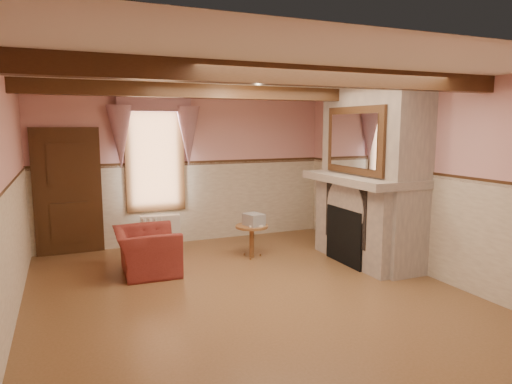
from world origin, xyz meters
name	(u,v)px	position (x,y,z in m)	size (l,w,h in m)	color
floor	(246,293)	(0.00, 0.00, 0.00)	(5.50, 6.00, 0.01)	brown
ceiling	(245,77)	(0.00, 0.00, 2.80)	(5.50, 6.00, 0.01)	silver
wall_back	(187,168)	(0.00, 3.00, 1.40)	(5.50, 0.02, 2.80)	#D49393
wall_front	(407,243)	(0.00, -3.00, 1.40)	(5.50, 0.02, 2.80)	#D49393
wall_left	(3,202)	(-2.75, 0.00, 1.40)	(0.02, 6.00, 2.80)	#D49393
wall_right	(414,179)	(2.75, 0.00, 1.40)	(0.02, 6.00, 2.80)	#D49393
wainscot	(246,238)	(0.00, 0.00, 0.75)	(5.50, 6.00, 1.50)	beige
chair_rail	(246,181)	(0.00, 0.00, 1.50)	(5.50, 6.00, 0.08)	black
firebox	(348,236)	(2.00, 0.60, 0.45)	(0.20, 0.95, 0.90)	black
armchair	(147,251)	(-1.06, 1.36, 0.34)	(1.04, 0.91, 0.67)	maroon
side_table	(252,241)	(0.70, 1.51, 0.28)	(0.55, 0.55, 0.55)	brown
book_stack	(254,220)	(0.73, 1.48, 0.65)	(0.26, 0.32, 0.20)	#B7AD8C
radiator	(161,232)	(-0.59, 2.70, 0.30)	(0.70, 0.18, 0.60)	silver
bowl	(358,172)	(2.24, 0.73, 1.46)	(0.35, 0.35, 0.09)	brown
mantel_clock	(345,166)	(2.24, 1.11, 1.52)	(0.14, 0.24, 0.20)	black
oil_lamp	(344,164)	(2.24, 1.13, 1.56)	(0.11, 0.11, 0.28)	#C37C37
candle_red	(393,174)	(2.24, -0.12, 1.50)	(0.06, 0.06, 0.16)	#AD1518
jar_yellow	(382,174)	(2.24, 0.12, 1.48)	(0.06, 0.06, 0.12)	yellow
fireplace	(372,176)	(2.42, 0.60, 1.40)	(0.85, 2.00, 2.80)	gray
mantel	(363,179)	(2.24, 0.60, 1.36)	(1.05, 2.05, 0.12)	gray
overmantel_mirror	(354,140)	(2.06, 0.60, 1.97)	(0.06, 1.44, 1.04)	silver
door	(68,194)	(-2.10, 2.94, 1.05)	(1.10, 0.10, 2.10)	black
window	(155,156)	(-0.60, 2.97, 1.65)	(1.06, 0.08, 2.02)	white
window_drapes	(155,123)	(-0.60, 2.88, 2.25)	(1.30, 0.14, 1.40)	gray
ceiling_beam_front	(289,75)	(0.00, -1.20, 2.70)	(5.50, 0.18, 0.20)	black
ceiling_beam_back	(216,92)	(0.00, 1.20, 2.70)	(5.50, 0.18, 0.20)	black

